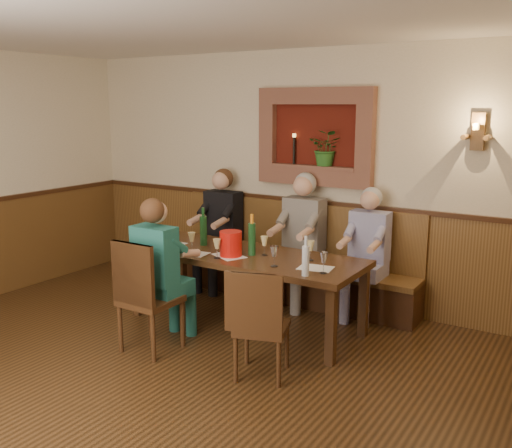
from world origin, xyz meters
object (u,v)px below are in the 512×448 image
at_px(chair_near_left, 150,318).
at_px(person_bench_right, 365,265).
at_px(person_chair_front, 163,284).
at_px(spittoon_bucket, 231,244).
at_px(water_bottle, 306,260).
at_px(bench, 290,271).
at_px(wine_bottle_green_b, 203,230).
at_px(person_bench_mid, 300,251).
at_px(person_bench_left, 219,240).
at_px(chair_near_right, 261,345).
at_px(dining_table, 245,261).
at_px(wine_bottle_green_a, 252,238).

xyz_separation_m(chair_near_left, person_bench_right, (1.34, 1.81, 0.26)).
distance_m(person_chair_front, spittoon_bucket, 0.77).
bearing_deg(water_bottle, bench, 123.49).
bearing_deg(wine_bottle_green_b, person_bench_mid, 46.91).
xyz_separation_m(person_bench_left, spittoon_bucket, (0.86, -0.99, 0.27)).
height_order(chair_near_right, person_bench_left, person_bench_left).
xyz_separation_m(person_bench_left, person_bench_right, (1.86, 0.00, -0.04)).
relative_size(dining_table, spittoon_bucket, 9.73).
relative_size(dining_table, person_bench_left, 1.65).
distance_m(spittoon_bucket, wine_bottle_green_a, 0.21).
height_order(person_chair_front, wine_bottle_green_a, person_chair_front).
distance_m(person_bench_left, person_chair_front, 1.70).
relative_size(dining_table, bench, 0.80).
distance_m(person_bench_mid, water_bottle, 1.40).
bearing_deg(bench, chair_near_right, -68.03).
bearing_deg(person_bench_left, wine_bottle_green_b, -64.82).
bearing_deg(person_bench_mid, person_bench_right, 0.24).
distance_m(chair_near_right, wine_bottle_green_a, 1.25).
bearing_deg(chair_near_left, spittoon_bucket, 67.31).
distance_m(chair_near_left, person_bench_right, 2.26).
height_order(bench, person_bench_right, person_bench_right).
bearing_deg(person_bench_left, bench, 6.60).
bearing_deg(chair_near_left, water_bottle, 26.10).
bearing_deg(person_bench_mid, person_chair_front, -109.57).
distance_m(spittoon_bucket, water_bottle, 0.94).
height_order(dining_table, wine_bottle_green_b, wine_bottle_green_b).
distance_m(bench, chair_near_left, 1.95).
xyz_separation_m(wine_bottle_green_a, wine_bottle_green_b, (-0.65, 0.07, -0.00)).
bearing_deg(chair_near_left, person_chair_front, 89.98).
xyz_separation_m(wine_bottle_green_a, water_bottle, (0.76, -0.34, -0.03)).
bearing_deg(water_bottle, person_bench_left, 146.24).
relative_size(bench, person_bench_mid, 2.03).
distance_m(wine_bottle_green_a, wine_bottle_green_b, 0.65).
bearing_deg(person_bench_right, person_chair_front, -129.65).
bearing_deg(wine_bottle_green_b, person_chair_front, -79.40).
height_order(person_bench_left, water_bottle, person_bench_left).
xyz_separation_m(chair_near_left, chair_near_right, (1.13, 0.10, -0.03)).
xyz_separation_m(dining_table, wine_bottle_green_a, (0.09, -0.01, 0.24)).
bearing_deg(water_bottle, person_bench_mid, 119.81).
relative_size(person_bench_right, wine_bottle_green_b, 3.44).
bearing_deg(chair_near_left, bench, 78.22).
bearing_deg(spittoon_bucket, chair_near_right, -42.00).
height_order(dining_table, person_bench_left, person_bench_left).
height_order(person_bench_right, spittoon_bucket, person_bench_right).
xyz_separation_m(bench, spittoon_bucket, (-0.06, -1.10, 0.55)).
relative_size(person_bench_mid, water_bottle, 4.18).
xyz_separation_m(chair_near_left, wine_bottle_green_a, (0.49, 0.95, 0.62)).
relative_size(person_bench_left, person_chair_front, 1.04).
distance_m(person_bench_left, spittoon_bucket, 1.34).
xyz_separation_m(bench, chair_near_left, (-0.40, -1.91, -0.02)).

